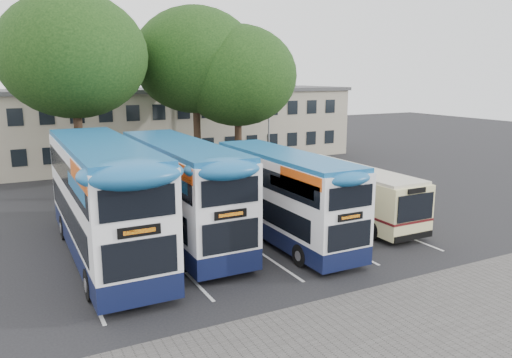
{
  "coord_description": "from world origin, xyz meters",
  "views": [
    {
      "loc": [
        -12.98,
        -14.66,
        7.33
      ],
      "look_at": [
        -2.86,
        5.0,
        2.69
      ],
      "focal_mm": 35.0,
      "sensor_mm": 36.0,
      "label": 1
    }
  ],
  "objects_px": {
    "tree_left": "(73,56)",
    "lamp_post": "(269,104)",
    "tree_mid": "(195,60)",
    "bus_single": "(349,190)",
    "tree_right": "(238,76)",
    "bus_dd_mid": "(180,187)",
    "bus_dd_right": "(283,192)",
    "bus_dd_left": "(103,195)"
  },
  "relations": [
    {
      "from": "tree_mid",
      "to": "bus_single",
      "type": "bearing_deg",
      "value": -76.16
    },
    {
      "from": "bus_dd_left",
      "to": "bus_dd_right",
      "type": "xyz_separation_m",
      "value": [
        7.54,
        -1.33,
        -0.43
      ]
    },
    {
      "from": "tree_left",
      "to": "bus_dd_right",
      "type": "distance_m",
      "value": 15.18
    },
    {
      "from": "tree_right",
      "to": "bus_single",
      "type": "distance_m",
      "value": 12.91
    },
    {
      "from": "tree_mid",
      "to": "bus_single",
      "type": "xyz_separation_m",
      "value": [
        3.24,
        -13.16,
        -6.74
      ]
    },
    {
      "from": "bus_dd_mid",
      "to": "bus_dd_right",
      "type": "height_order",
      "value": "bus_dd_mid"
    },
    {
      "from": "tree_mid",
      "to": "bus_dd_right",
      "type": "bearing_deg",
      "value": -95.53
    },
    {
      "from": "bus_dd_left",
      "to": "bus_dd_right",
      "type": "relative_size",
      "value": 1.2
    },
    {
      "from": "lamp_post",
      "to": "tree_right",
      "type": "relative_size",
      "value": 0.85
    },
    {
      "from": "bus_dd_right",
      "to": "bus_dd_mid",
      "type": "bearing_deg",
      "value": 154.58
    },
    {
      "from": "tree_mid",
      "to": "lamp_post",
      "type": "bearing_deg",
      "value": 13.1
    },
    {
      "from": "lamp_post",
      "to": "bus_dd_mid",
      "type": "height_order",
      "value": "lamp_post"
    },
    {
      "from": "bus_dd_left",
      "to": "bus_single",
      "type": "height_order",
      "value": "bus_dd_left"
    },
    {
      "from": "bus_dd_left",
      "to": "bus_dd_right",
      "type": "bearing_deg",
      "value": -10.02
    },
    {
      "from": "tree_left",
      "to": "bus_dd_right",
      "type": "xyz_separation_m",
      "value": [
        6.87,
        -12.04,
        -6.19
      ]
    },
    {
      "from": "tree_right",
      "to": "bus_dd_mid",
      "type": "xyz_separation_m",
      "value": [
        -7.96,
        -10.89,
        -4.79
      ]
    },
    {
      "from": "tree_mid",
      "to": "bus_dd_right",
      "type": "distance_m",
      "value": 15.74
    },
    {
      "from": "bus_dd_right",
      "to": "bus_single",
      "type": "relative_size",
      "value": 1.04
    },
    {
      "from": "bus_dd_right",
      "to": "bus_dd_left",
      "type": "bearing_deg",
      "value": 169.98
    },
    {
      "from": "bus_dd_left",
      "to": "bus_dd_right",
      "type": "distance_m",
      "value": 7.67
    },
    {
      "from": "tree_mid",
      "to": "bus_single",
      "type": "relative_size",
      "value": 1.3
    },
    {
      "from": "tree_left",
      "to": "tree_mid",
      "type": "distance_m",
      "value": 8.61
    },
    {
      "from": "lamp_post",
      "to": "bus_dd_right",
      "type": "xyz_separation_m",
      "value": [
        -8.03,
        -15.99,
        -2.89
      ]
    },
    {
      "from": "tree_left",
      "to": "lamp_post",
      "type": "bearing_deg",
      "value": 14.84
    },
    {
      "from": "bus_dd_right",
      "to": "lamp_post",
      "type": "bearing_deg",
      "value": 63.34
    },
    {
      "from": "tree_left",
      "to": "tree_right",
      "type": "bearing_deg",
      "value": 4.29
    },
    {
      "from": "lamp_post",
      "to": "tree_left",
      "type": "xyz_separation_m",
      "value": [
        -14.9,
        -3.95,
        3.29
      ]
    },
    {
      "from": "bus_dd_mid",
      "to": "bus_dd_right",
      "type": "distance_m",
      "value": 4.56
    },
    {
      "from": "tree_right",
      "to": "bus_dd_mid",
      "type": "height_order",
      "value": "tree_right"
    },
    {
      "from": "bus_dd_mid",
      "to": "tree_right",
      "type": "bearing_deg",
      "value": 53.83
    },
    {
      "from": "tree_mid",
      "to": "tree_right",
      "type": "relative_size",
      "value": 1.11
    },
    {
      "from": "bus_dd_mid",
      "to": "bus_dd_right",
      "type": "bearing_deg",
      "value": -25.42
    },
    {
      "from": "tree_left",
      "to": "bus_dd_mid",
      "type": "height_order",
      "value": "tree_left"
    },
    {
      "from": "lamp_post",
      "to": "tree_right",
      "type": "xyz_separation_m",
      "value": [
        -4.18,
        -3.14,
        2.16
      ]
    },
    {
      "from": "bus_dd_mid",
      "to": "bus_single",
      "type": "height_order",
      "value": "bus_dd_mid"
    },
    {
      "from": "bus_dd_right",
      "to": "bus_single",
      "type": "distance_m",
      "value": 4.86
    },
    {
      "from": "lamp_post",
      "to": "bus_dd_right",
      "type": "distance_m",
      "value": 18.12
    },
    {
      "from": "tree_right",
      "to": "bus_dd_mid",
      "type": "relative_size",
      "value": 1.0
    },
    {
      "from": "bus_dd_right",
      "to": "tree_right",
      "type": "bearing_deg",
      "value": 73.32
    },
    {
      "from": "tree_left",
      "to": "tree_mid",
      "type": "relative_size",
      "value": 1.0
    },
    {
      "from": "tree_left",
      "to": "bus_single",
      "type": "height_order",
      "value": "tree_left"
    },
    {
      "from": "lamp_post",
      "to": "bus_dd_right",
      "type": "relative_size",
      "value": 0.95
    }
  ]
}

